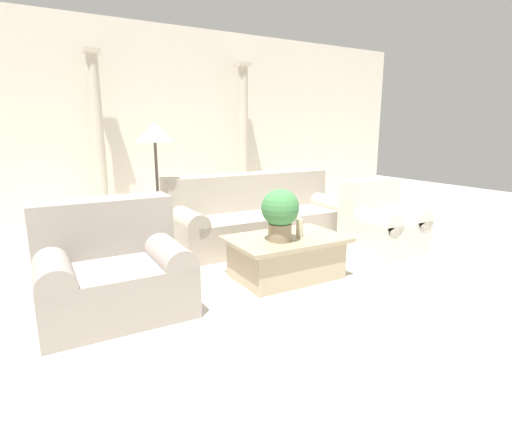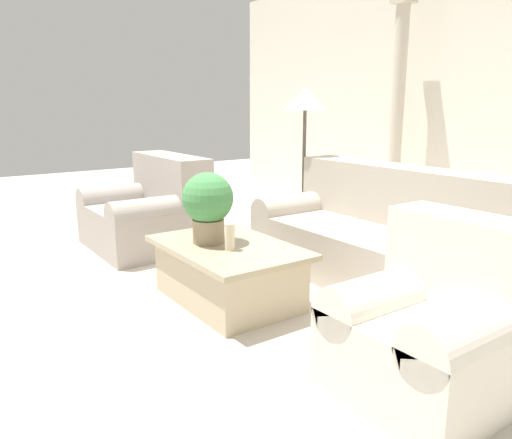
{
  "view_description": "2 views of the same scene",
  "coord_description": "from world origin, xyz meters",
  "px_view_note": "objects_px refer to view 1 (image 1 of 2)",
  "views": [
    {
      "loc": [
        -2.24,
        -3.8,
        1.5
      ],
      "look_at": [
        -0.07,
        -0.0,
        0.52
      ],
      "focal_mm": 28.0,
      "sensor_mm": 36.0,
      "label": 1
    },
    {
      "loc": [
        2.94,
        -2.35,
        1.42
      ],
      "look_at": [
        0.0,
        -0.29,
        0.59
      ],
      "focal_mm": 35.0,
      "sensor_mm": 36.0,
      "label": 2
    }
  ],
  "objects_px": {
    "sofa_long": "(258,216)",
    "floor_lamp": "(155,139)",
    "potted_plant": "(280,212)",
    "loveseat": "(111,267)",
    "armchair": "(380,222)",
    "coffee_table": "(286,257)"
  },
  "relations": [
    {
      "from": "sofa_long",
      "to": "floor_lamp",
      "type": "distance_m",
      "value": 1.68
    },
    {
      "from": "sofa_long",
      "to": "potted_plant",
      "type": "distance_m",
      "value": 1.54
    },
    {
      "from": "potted_plant",
      "to": "loveseat",
      "type": "bearing_deg",
      "value": 172.41
    },
    {
      "from": "sofa_long",
      "to": "loveseat",
      "type": "xyz_separation_m",
      "value": [
        -2.12,
        -1.19,
        0.01
      ]
    },
    {
      "from": "armchair",
      "to": "sofa_long",
      "type": "bearing_deg",
      "value": 137.17
    },
    {
      "from": "coffee_table",
      "to": "potted_plant",
      "type": "relative_size",
      "value": 2.27
    },
    {
      "from": "sofa_long",
      "to": "coffee_table",
      "type": "distance_m",
      "value": 1.38
    },
    {
      "from": "potted_plant",
      "to": "floor_lamp",
      "type": "height_order",
      "value": "floor_lamp"
    },
    {
      "from": "coffee_table",
      "to": "floor_lamp",
      "type": "xyz_separation_m",
      "value": [
        -0.89,
        1.46,
        1.18
      ]
    },
    {
      "from": "loveseat",
      "to": "coffee_table",
      "type": "bearing_deg",
      "value": -4.24
    },
    {
      "from": "loveseat",
      "to": "sofa_long",
      "type": "bearing_deg",
      "value": 29.23
    },
    {
      "from": "sofa_long",
      "to": "potted_plant",
      "type": "xyz_separation_m",
      "value": [
        -0.55,
        -1.39,
        0.37
      ]
    },
    {
      "from": "loveseat",
      "to": "armchair",
      "type": "relative_size",
      "value": 1.33
    },
    {
      "from": "sofa_long",
      "to": "coffee_table",
      "type": "bearing_deg",
      "value": -107.72
    },
    {
      "from": "loveseat",
      "to": "armchair",
      "type": "bearing_deg",
      "value": 1.73
    },
    {
      "from": "loveseat",
      "to": "potted_plant",
      "type": "bearing_deg",
      "value": -7.59
    },
    {
      "from": "coffee_table",
      "to": "armchair",
      "type": "distance_m",
      "value": 1.61
    },
    {
      "from": "coffee_table",
      "to": "potted_plant",
      "type": "height_order",
      "value": "potted_plant"
    },
    {
      "from": "sofa_long",
      "to": "coffee_table",
      "type": "height_order",
      "value": "sofa_long"
    },
    {
      "from": "sofa_long",
      "to": "potted_plant",
      "type": "relative_size",
      "value": 4.66
    },
    {
      "from": "potted_plant",
      "to": "floor_lamp",
      "type": "distance_m",
      "value": 1.85
    },
    {
      "from": "floor_lamp",
      "to": "armchair",
      "type": "height_order",
      "value": "floor_lamp"
    }
  ]
}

